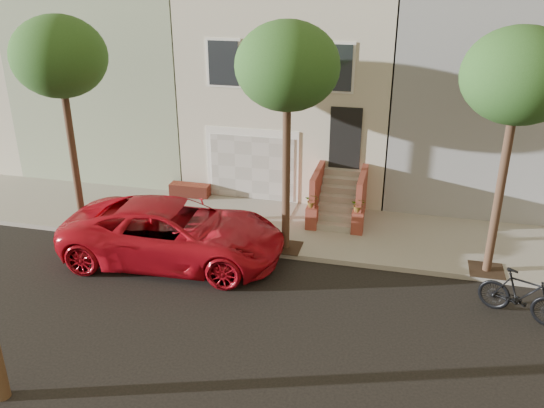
# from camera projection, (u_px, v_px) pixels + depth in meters

# --- Properties ---
(ground) EXTENTS (90.00, 90.00, 0.00)m
(ground) POSITION_uv_depth(u_px,v_px,m) (207.00, 324.00, 13.16)
(ground) COLOR black
(ground) RESTS_ON ground
(sidewalk) EXTENTS (40.00, 3.70, 0.15)m
(sidewalk) POSITION_uv_depth(u_px,v_px,m) (265.00, 225.00, 17.90)
(sidewalk) COLOR gray
(sidewalk) RESTS_ON ground
(house_row) EXTENTS (33.10, 11.70, 7.00)m
(house_row) POSITION_uv_depth(u_px,v_px,m) (302.00, 78.00, 21.71)
(house_row) COLOR beige
(house_row) RESTS_ON sidewalk
(tree_left) EXTENTS (2.70, 2.57, 6.30)m
(tree_left) POSITION_uv_depth(u_px,v_px,m) (59.00, 58.00, 15.78)
(tree_left) COLOR #2D2116
(tree_left) RESTS_ON sidewalk
(tree_mid) EXTENTS (2.70, 2.57, 6.30)m
(tree_mid) POSITION_uv_depth(u_px,v_px,m) (287.00, 68.00, 14.35)
(tree_mid) COLOR #2D2116
(tree_mid) RESTS_ON sidewalk
(tree_right) EXTENTS (2.70, 2.57, 6.30)m
(tree_right) POSITION_uv_depth(u_px,v_px,m) (519.00, 78.00, 13.14)
(tree_right) COLOR #2D2116
(tree_right) RESTS_ON sidewalk
(pickup_truck) EXTENTS (6.24, 3.15, 1.69)m
(pickup_truck) POSITION_uv_depth(u_px,v_px,m) (174.00, 233.00, 15.66)
(pickup_truck) COLOR #B10E1B
(pickup_truck) RESTS_ON ground
(motorcycle) EXTENTS (2.04, 1.29, 1.19)m
(motorcycle) POSITION_uv_depth(u_px,v_px,m) (522.00, 295.00, 13.18)
(motorcycle) COLOR black
(motorcycle) RESTS_ON ground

